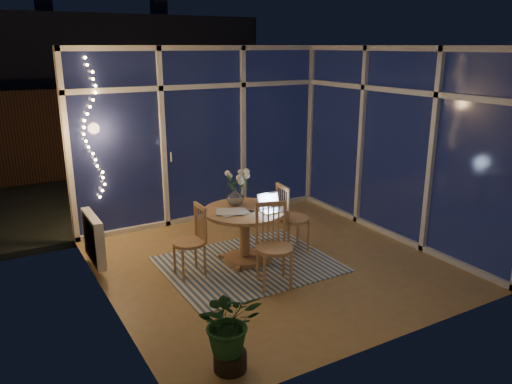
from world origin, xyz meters
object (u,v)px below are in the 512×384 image
at_px(chair_left, 189,241).
at_px(flower_vase, 235,197).
at_px(dining_table, 244,236).
at_px(chair_front, 274,246).
at_px(chair_right, 294,217).
at_px(laptop, 273,202).
at_px(potted_plant, 230,329).

height_order(chair_left, flower_vase, flower_vase).
bearing_deg(dining_table, chair_front, -91.79).
distance_m(chair_right, chair_front, 1.06).
height_order(dining_table, chair_front, chair_front).
distance_m(laptop, flower_vase, 0.51).
height_order(chair_front, potted_plant, chair_front).
bearing_deg(chair_left, dining_table, 90.00).
relative_size(chair_left, flower_vase, 4.07).
xyz_separation_m(chair_front, potted_plant, (-1.11, -1.10, -0.10)).
height_order(flower_vase, potted_plant, flower_vase).
xyz_separation_m(laptop, flower_vase, (-0.29, 0.43, -0.00)).
distance_m(chair_right, flower_vase, 0.84).
bearing_deg(flower_vase, potted_plant, -118.83).
height_order(chair_front, laptop, chair_front).
bearing_deg(chair_front, dining_table, 105.68).
bearing_deg(laptop, dining_table, 142.92).
xyz_separation_m(chair_left, laptop, (1.01, -0.21, 0.37)).
relative_size(laptop, flower_vase, 1.41).
bearing_deg(chair_front, chair_right, 62.10).
height_order(chair_front, flower_vase, chair_front).
height_order(chair_left, potted_plant, chair_left).
distance_m(chair_front, laptop, 0.68).
relative_size(chair_front, potted_plant, 1.25).
bearing_deg(dining_table, chair_left, -179.93).
xyz_separation_m(chair_left, flower_vase, (0.72, 0.21, 0.36)).
bearing_deg(chair_front, laptop, 77.48).
bearing_deg(chair_right, flower_vase, 80.44).
xyz_separation_m(dining_table, flower_vase, (-0.01, 0.21, 0.45)).
bearing_deg(flower_vase, laptop, -55.89).
bearing_deg(chair_left, laptop, 78.07).
bearing_deg(chair_left, potted_plant, -12.50).
distance_m(chair_left, chair_front, 1.02).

